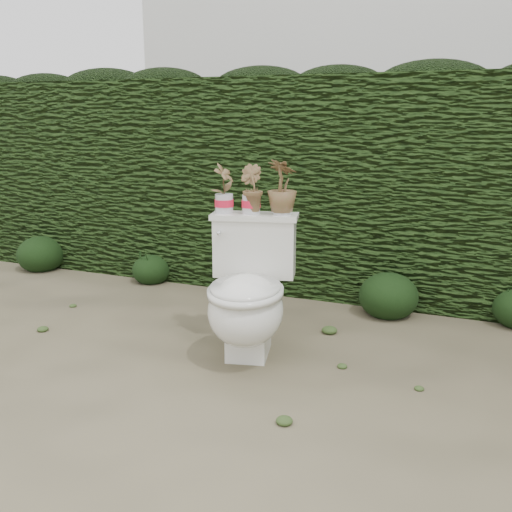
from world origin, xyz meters
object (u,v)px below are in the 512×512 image
at_px(potted_plant_left, 224,190).
at_px(potted_plant_center, 251,191).
at_px(toilet, 248,296).
at_px(potted_plant_right, 282,188).

distance_m(potted_plant_left, potted_plant_center, 0.16).
distance_m(toilet, potted_plant_right, 0.64).
bearing_deg(toilet, potted_plant_right, 56.57).
bearing_deg(potted_plant_right, potted_plant_center, 31.45).
xyz_separation_m(toilet, potted_plant_center, (-0.08, 0.23, 0.55)).
bearing_deg(toilet, potted_plant_center, 94.79).
bearing_deg(potted_plant_left, potted_plant_right, -65.76).
distance_m(toilet, potted_plant_center, 0.60).
bearing_deg(potted_plant_center, potted_plant_left, 41.60).
height_order(toilet, potted_plant_center, potted_plant_center).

